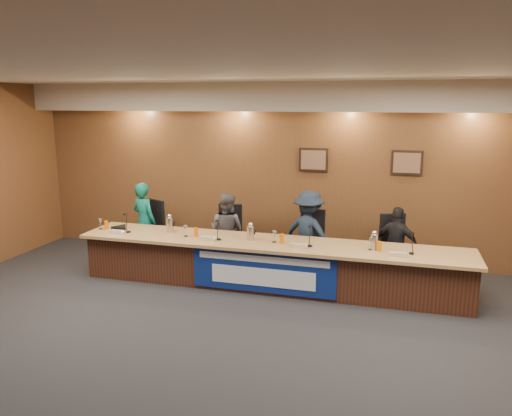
# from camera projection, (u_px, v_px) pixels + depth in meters

# --- Properties ---
(floor) EXTENTS (10.00, 10.00, 0.00)m
(floor) POSITION_uv_depth(u_px,v_px,m) (217.00, 360.00, 5.65)
(floor) COLOR black
(floor) RESTS_ON ground
(ceiling) EXTENTS (10.00, 8.00, 0.04)m
(ceiling) POSITION_uv_depth(u_px,v_px,m) (212.00, 68.00, 4.98)
(ceiling) COLOR silver
(ceiling) RESTS_ON wall_back
(wall_back) EXTENTS (10.00, 0.04, 3.20)m
(wall_back) POSITION_uv_depth(u_px,v_px,m) (292.00, 173.00, 9.08)
(wall_back) COLOR brown
(wall_back) RESTS_ON floor
(soffit) EXTENTS (10.00, 0.50, 0.50)m
(soffit) POSITION_uv_depth(u_px,v_px,m) (290.00, 97.00, 8.56)
(soffit) COLOR beige
(soffit) RESTS_ON wall_back
(dais_body) EXTENTS (6.00, 0.80, 0.70)m
(dais_body) POSITION_uv_depth(u_px,v_px,m) (270.00, 265.00, 7.84)
(dais_body) COLOR #3C1E12
(dais_body) RESTS_ON floor
(dais_top) EXTENTS (6.10, 0.95, 0.05)m
(dais_top) POSITION_uv_depth(u_px,v_px,m) (269.00, 243.00, 7.71)
(dais_top) COLOR #A47A49
(dais_top) RESTS_ON dais_body
(banner) EXTENTS (2.20, 0.02, 0.65)m
(banner) POSITION_uv_depth(u_px,v_px,m) (263.00, 272.00, 7.44)
(banner) COLOR navy
(banner) RESTS_ON dais_body
(banner_text_upper) EXTENTS (2.00, 0.01, 0.10)m
(banner_text_upper) POSITION_uv_depth(u_px,v_px,m) (263.00, 259.00, 7.39)
(banner_text_upper) COLOR silver
(banner_text_upper) RESTS_ON banner
(banner_text_lower) EXTENTS (1.60, 0.01, 0.28)m
(banner_text_lower) POSITION_uv_depth(u_px,v_px,m) (263.00, 277.00, 7.45)
(banner_text_lower) COLOR silver
(banner_text_lower) RESTS_ON banner
(wall_photo_left) EXTENTS (0.52, 0.04, 0.42)m
(wall_photo_left) POSITION_uv_depth(u_px,v_px,m) (313.00, 160.00, 8.89)
(wall_photo_left) COLOR black
(wall_photo_left) RESTS_ON wall_back
(wall_photo_right) EXTENTS (0.52, 0.04, 0.42)m
(wall_photo_right) POSITION_uv_depth(u_px,v_px,m) (407.00, 163.00, 8.47)
(wall_photo_right) COLOR black
(wall_photo_right) RESTS_ON wall_back
(panelist_a) EXTENTS (0.62, 0.51, 1.45)m
(panelist_a) POSITION_uv_depth(u_px,v_px,m) (144.00, 222.00, 9.10)
(panelist_a) COLOR #0D5D50
(panelist_a) RESTS_ON floor
(panelist_b) EXTENTS (0.74, 0.63, 1.33)m
(panelist_b) POSITION_uv_depth(u_px,v_px,m) (227.00, 231.00, 8.69)
(panelist_b) COLOR #4C4C51
(panelist_b) RESTS_ON floor
(panelist_c) EXTENTS (1.06, 0.82, 1.44)m
(panelist_c) POSITION_uv_depth(u_px,v_px,m) (309.00, 233.00, 8.29)
(panelist_c) COLOR #162334
(panelist_c) RESTS_ON floor
(panelist_d) EXTENTS (0.79, 0.53, 1.25)m
(panelist_d) POSITION_uv_depth(u_px,v_px,m) (397.00, 246.00, 7.93)
(panelist_d) COLOR black
(panelist_d) RESTS_ON floor
(office_chair_a) EXTENTS (0.64, 0.64, 0.08)m
(office_chair_a) POSITION_uv_depth(u_px,v_px,m) (148.00, 233.00, 9.24)
(office_chair_a) COLOR black
(office_chair_a) RESTS_ON floor
(office_chair_b) EXTENTS (0.56, 0.56, 0.08)m
(office_chair_b) POSITION_uv_depth(u_px,v_px,m) (229.00, 239.00, 8.82)
(office_chair_b) COLOR black
(office_chair_b) RESTS_ON floor
(office_chair_c) EXTENTS (0.51, 0.51, 0.08)m
(office_chair_c) POSITION_uv_depth(u_px,v_px,m) (309.00, 246.00, 8.44)
(office_chair_c) COLOR black
(office_chair_c) RESTS_ON floor
(office_chair_d) EXTENTS (0.63, 0.63, 0.08)m
(office_chair_d) POSITION_uv_depth(u_px,v_px,m) (396.00, 252.00, 8.06)
(office_chair_d) COLOR black
(office_chair_d) RESTS_ON floor
(nameplate_a) EXTENTS (0.24, 0.08, 0.10)m
(nameplate_a) POSITION_uv_depth(u_px,v_px,m) (115.00, 231.00, 8.14)
(nameplate_a) COLOR white
(nameplate_a) RESTS_ON dais_top
(microphone_a) EXTENTS (0.07, 0.07, 0.02)m
(microphone_a) POSITION_uv_depth(u_px,v_px,m) (129.00, 232.00, 8.24)
(microphone_a) COLOR black
(microphone_a) RESTS_ON dais_top
(juice_glass_a) EXTENTS (0.06, 0.06, 0.15)m
(juice_glass_a) POSITION_uv_depth(u_px,v_px,m) (106.00, 225.00, 8.41)
(juice_glass_a) COLOR #DF6800
(juice_glass_a) RESTS_ON dais_top
(water_glass_a) EXTENTS (0.08, 0.08, 0.18)m
(water_glass_a) POSITION_uv_depth(u_px,v_px,m) (101.00, 224.00, 8.43)
(water_glass_a) COLOR silver
(water_glass_a) RESTS_ON dais_top
(nameplate_b) EXTENTS (0.24, 0.08, 0.10)m
(nameplate_b) POSITION_uv_depth(u_px,v_px,m) (207.00, 238.00, 7.74)
(nameplate_b) COLOR white
(nameplate_b) RESTS_ON dais_top
(microphone_b) EXTENTS (0.07, 0.07, 0.02)m
(microphone_b) POSITION_uv_depth(u_px,v_px,m) (219.00, 239.00, 7.79)
(microphone_b) COLOR black
(microphone_b) RESTS_ON dais_top
(juice_glass_b) EXTENTS (0.06, 0.06, 0.15)m
(juice_glass_b) POSITION_uv_depth(u_px,v_px,m) (196.00, 232.00, 7.97)
(juice_glass_b) COLOR #DF6800
(juice_glass_b) RESTS_ON dais_top
(water_glass_b) EXTENTS (0.08, 0.08, 0.18)m
(water_glass_b) POSITION_uv_depth(u_px,v_px,m) (186.00, 231.00, 7.98)
(water_glass_b) COLOR silver
(water_glass_b) RESTS_ON dais_top
(nameplate_c) EXTENTS (0.24, 0.08, 0.10)m
(nameplate_c) POSITION_uv_depth(u_px,v_px,m) (298.00, 245.00, 7.34)
(nameplate_c) COLOR white
(nameplate_c) RESTS_ON dais_top
(microphone_c) EXTENTS (0.07, 0.07, 0.02)m
(microphone_c) POSITION_uv_depth(u_px,v_px,m) (310.00, 246.00, 7.45)
(microphone_c) COLOR black
(microphone_c) RESTS_ON dais_top
(juice_glass_c) EXTENTS (0.06, 0.06, 0.15)m
(juice_glass_c) POSITION_uv_depth(u_px,v_px,m) (282.00, 239.00, 7.58)
(juice_glass_c) COLOR #DF6800
(juice_glass_c) RESTS_ON dais_top
(water_glass_c) EXTENTS (0.08, 0.08, 0.18)m
(water_glass_c) POSITION_uv_depth(u_px,v_px,m) (274.00, 237.00, 7.65)
(water_glass_c) COLOR silver
(water_glass_c) RESTS_ON dais_top
(nameplate_d) EXTENTS (0.24, 0.08, 0.10)m
(nameplate_d) POSITION_uv_depth(u_px,v_px,m) (398.00, 254.00, 6.92)
(nameplate_d) COLOR white
(nameplate_d) RESTS_ON dais_top
(microphone_d) EXTENTS (0.07, 0.07, 0.02)m
(microphone_d) POSITION_uv_depth(u_px,v_px,m) (411.00, 253.00, 7.08)
(microphone_d) COLOR black
(microphone_d) RESTS_ON dais_top
(juice_glass_d) EXTENTS (0.06, 0.06, 0.15)m
(juice_glass_d) POSITION_uv_depth(u_px,v_px,m) (379.00, 246.00, 7.19)
(juice_glass_d) COLOR #DF6800
(juice_glass_d) RESTS_ON dais_top
(water_glass_d) EXTENTS (0.08, 0.08, 0.18)m
(water_glass_d) POSITION_uv_depth(u_px,v_px,m) (371.00, 244.00, 7.26)
(water_glass_d) COLOR silver
(water_glass_d) RESTS_ON dais_top
(carafe_left) EXTENTS (0.11, 0.11, 0.25)m
(carafe_left) POSITION_uv_depth(u_px,v_px,m) (170.00, 225.00, 8.22)
(carafe_left) COLOR silver
(carafe_left) RESTS_ON dais_top
(carafe_mid) EXTENTS (0.12, 0.12, 0.22)m
(carafe_mid) POSITION_uv_depth(u_px,v_px,m) (251.00, 233.00, 7.78)
(carafe_mid) COLOR silver
(carafe_mid) RESTS_ON dais_top
(carafe_right) EXTENTS (0.11, 0.11, 0.23)m
(carafe_right) POSITION_uv_depth(u_px,v_px,m) (374.00, 242.00, 7.27)
(carafe_right) COLOR silver
(carafe_right) RESTS_ON dais_top
(speakerphone) EXTENTS (0.32, 0.32, 0.05)m
(speakerphone) POSITION_uv_depth(u_px,v_px,m) (121.00, 227.00, 8.47)
(speakerphone) COLOR black
(speakerphone) RESTS_ON dais_top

